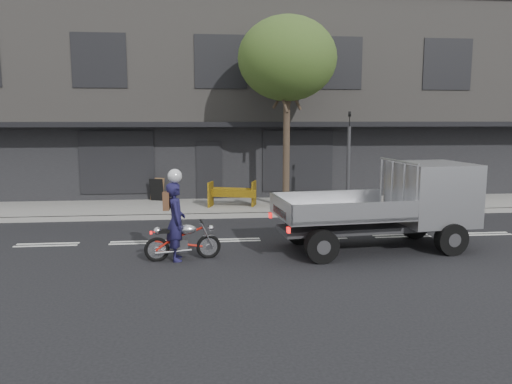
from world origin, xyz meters
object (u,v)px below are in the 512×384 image
Objects in this scene: street_tree at (287,59)px; rider at (176,221)px; motorcycle at (183,240)px; sandwich_board at (157,190)px; construction_barrier at (233,194)px; traffic_light_pole at (348,166)px; flatbed_ute at (415,197)px.

rider is at bearing -120.83° from street_tree.
sandwich_board is (-1.30, 7.65, 0.11)m from motorcycle.
rider is 6.20m from construction_barrier.
rider is at bearing -62.25° from sandwich_board.
sandwich_board reaches higher than motorcycle.
motorcycle is at bearing -136.65° from traffic_light_pole.
sandwich_board is at bearing 129.29° from flatbed_ute.
sandwich_board is (-6.70, 2.56, -1.07)m from traffic_light_pole.
rider is at bearing -105.47° from construction_barrier.
traffic_light_pole is 1.92× the size of rider.
flatbed_ute is 6.95m from construction_barrier.
rider reaches higher than sandwich_board.
construction_barrier reaches higher than motorcycle.
rider is 1.10× the size of construction_barrier.
traffic_light_pole reaches higher than rider.
traffic_light_pole is 7.57m from rider.
traffic_light_pole is at bearing -1.67° from sandwich_board.
traffic_light_pole is 7.52m from motorcycle.
traffic_light_pole is at bearing -54.82° from rider.
street_tree reaches higher than sandwich_board.
rider is (-5.55, -5.10, -0.74)m from traffic_light_pole.
flatbed_ute is at bearing -1.79° from motorcycle.
street_tree is 8.37m from motorcycle.
street_tree is 3.70× the size of rider.
traffic_light_pole is at bearing 89.53° from flatbed_ute.
street_tree is at bearing -0.74° from sandwich_board.
sandwich_board is at bearing 148.99° from construction_barrier.
construction_barrier is at bearing 68.49° from motorcycle.
street_tree is at bearing 52.86° from motorcycle.
street_tree reaches higher than construction_barrier.
sandwich_board is (-2.80, 1.68, -0.04)m from construction_barrier.
flatbed_ute reaches higher than rider.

